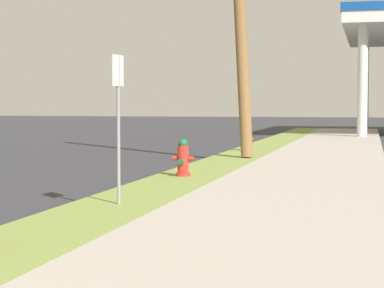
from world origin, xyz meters
name	(u,v)px	position (x,y,z in m)	size (l,w,h in m)	color
fire_hydrant_second	(183,160)	(0.62, 11.87, 0.45)	(0.42, 0.38, 0.74)	red
fire_hydrant_third	(247,140)	(0.56, 19.72, 0.45)	(0.42, 0.37, 0.74)	red
street_sign_post	(118,98)	(0.73, 7.86, 1.63)	(0.05, 0.36, 2.12)	gray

